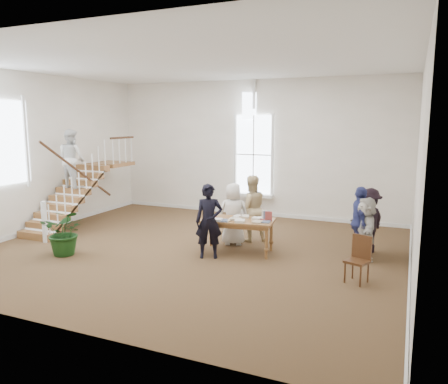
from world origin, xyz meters
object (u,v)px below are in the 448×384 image
at_px(police_officer, 209,221).
at_px(side_chair, 359,257).
at_px(library_table, 238,223).
at_px(person_yellow, 251,208).
at_px(floor_plant, 65,232).
at_px(elderly_woman, 233,214).
at_px(woman_cluster_b, 369,221).
at_px(woman_cluster_a, 360,222).
at_px(woman_cluster_c, 366,229).

relative_size(police_officer, side_chair, 1.86).
xyz_separation_m(library_table, person_yellow, (-0.07, 1.10, 0.14)).
bearing_deg(floor_plant, person_yellow, 38.86).
relative_size(library_table, floor_plant, 1.65).
bearing_deg(elderly_woman, floor_plant, 15.24).
xyz_separation_m(library_table, woman_cluster_b, (2.90, 1.24, 0.05)).
relative_size(elderly_woman, side_chair, 1.72).
xyz_separation_m(elderly_woman, person_yellow, (0.30, 0.50, 0.08)).
bearing_deg(person_yellow, elderly_woman, 24.30).
xyz_separation_m(woman_cluster_b, floor_plant, (-6.59, -3.06, -0.23)).
relative_size(police_officer, person_yellow, 0.99).
height_order(library_table, floor_plant, floor_plant).
bearing_deg(side_chair, library_table, -176.84).
xyz_separation_m(woman_cluster_a, side_chair, (0.19, -1.67, -0.32)).
distance_m(library_table, woman_cluster_c, 2.96).
bearing_deg(person_yellow, woman_cluster_c, 135.52).
bearing_deg(library_table, woman_cluster_a, 8.58).
xyz_separation_m(woman_cluster_a, floor_plant, (-6.42, -2.61, -0.27)).
relative_size(elderly_woman, woman_cluster_a, 0.96).
relative_size(woman_cluster_a, woman_cluster_b, 1.06).
bearing_deg(woman_cluster_a, person_yellow, 66.46).
bearing_deg(woman_cluster_b, person_yellow, -61.11).
height_order(library_table, side_chair, side_chair).
distance_m(woman_cluster_a, floor_plant, 6.94).
bearing_deg(library_table, elderly_woman, 113.79).
relative_size(library_table, woman_cluster_c, 1.26).
xyz_separation_m(floor_plant, side_chair, (6.62, 0.94, -0.04)).
relative_size(woman_cluster_a, floor_plant, 1.49).
bearing_deg(person_yellow, police_officer, 42.38).
relative_size(floor_plant, side_chair, 1.20).
relative_size(elderly_woman, woman_cluster_c, 1.09).
bearing_deg(side_chair, woman_cluster_c, 110.87).
height_order(person_yellow, side_chair, person_yellow).
bearing_deg(woman_cluster_a, woman_cluster_b, -37.32).
bearing_deg(woman_cluster_c, library_table, -98.69).
distance_m(police_officer, floor_plant, 3.44).
bearing_deg(person_yellow, woman_cluster_a, 138.96).
xyz_separation_m(elderly_woman, woman_cluster_b, (3.27, 0.64, -0.01)).
bearing_deg(side_chair, floor_plant, -152.07).
bearing_deg(side_chair, police_officer, -164.01).
xyz_separation_m(elderly_woman, side_chair, (3.29, -1.48, -0.29)).
relative_size(woman_cluster_b, side_chair, 1.69).
bearing_deg(woman_cluster_a, library_table, 88.95).
distance_m(person_yellow, woman_cluster_a, 2.82).
xyz_separation_m(library_table, police_officer, (-0.47, -0.65, 0.13)).
bearing_deg(woman_cluster_a, police_officer, 97.00).
height_order(police_officer, person_yellow, person_yellow).
bearing_deg(floor_plant, police_officer, 19.94).
height_order(elderly_woman, person_yellow, person_yellow).
xyz_separation_m(person_yellow, side_chair, (2.99, -1.98, -0.36)).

